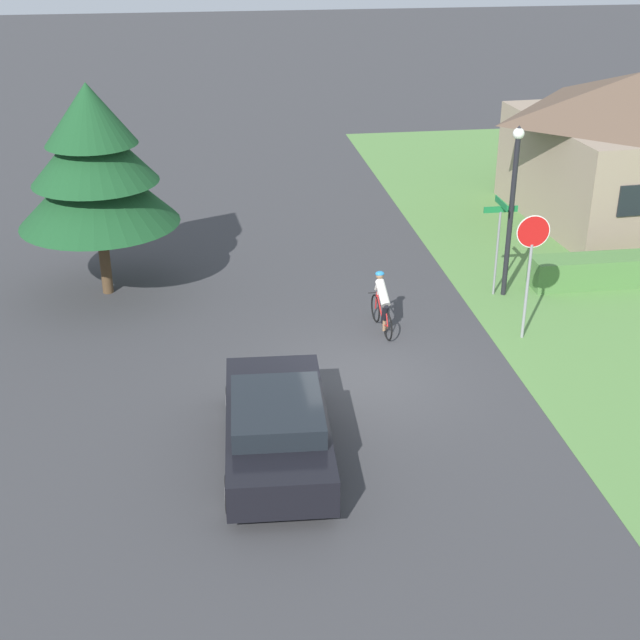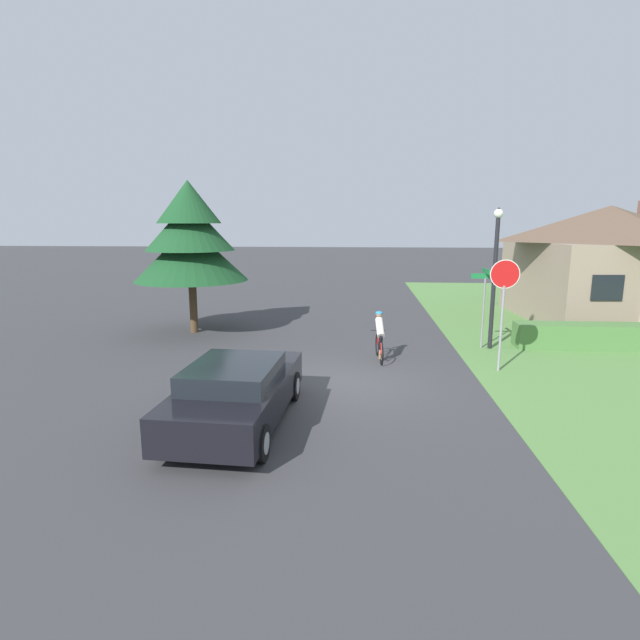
# 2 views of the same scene
# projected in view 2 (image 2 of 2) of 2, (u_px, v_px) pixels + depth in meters

# --- Properties ---
(ground_plane) EXTENTS (140.00, 140.00, 0.00)m
(ground_plane) POSITION_uv_depth(u_px,v_px,m) (343.00, 384.00, 12.70)
(ground_plane) COLOR #38383A
(cottage_house) EXTENTS (7.15, 7.75, 4.94)m
(cottage_house) POSITION_uv_depth(u_px,v_px,m) (606.00, 262.00, 20.66)
(cottage_house) COLOR gray
(cottage_house) RESTS_ON ground
(sedan_left_lane) EXTENTS (2.12, 4.61, 1.34)m
(sedan_left_lane) POSITION_uv_depth(u_px,v_px,m) (237.00, 392.00, 10.05)
(sedan_left_lane) COLOR black
(sedan_left_lane) RESTS_ON ground
(cyclist) EXTENTS (0.44, 1.75, 1.45)m
(cyclist) POSITION_uv_depth(u_px,v_px,m) (380.00, 337.00, 14.82)
(cyclist) COLOR black
(cyclist) RESTS_ON ground
(stop_sign) EXTENTS (0.78, 0.07, 3.08)m
(stop_sign) POSITION_uv_depth(u_px,v_px,m) (504.00, 292.00, 13.39)
(stop_sign) COLOR gray
(stop_sign) RESTS_ON ground
(street_lamp) EXTENTS (0.29, 0.29, 4.51)m
(street_lamp) POSITION_uv_depth(u_px,v_px,m) (495.00, 266.00, 15.73)
(street_lamp) COLOR black
(street_lamp) RESTS_ON ground
(street_name_sign) EXTENTS (0.90, 0.90, 2.60)m
(street_name_sign) POSITION_uv_depth(u_px,v_px,m) (484.00, 293.00, 15.97)
(street_name_sign) COLOR gray
(street_name_sign) RESTS_ON ground
(conifer_tall_near) EXTENTS (4.09, 4.09, 5.52)m
(conifer_tall_near) POSITION_uv_depth(u_px,v_px,m) (190.00, 238.00, 18.01)
(conifer_tall_near) COLOR #4C3823
(conifer_tall_near) RESTS_ON ground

